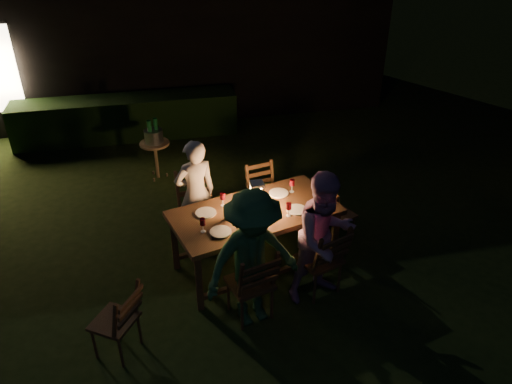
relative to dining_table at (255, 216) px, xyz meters
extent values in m
plane|color=black|center=(-1.07, 0.67, -0.75)|extent=(40.00, 40.00, 0.00)
cube|color=black|center=(-1.07, 6.87, 0.85)|extent=(10.00, 4.00, 3.20)
cube|color=black|center=(-1.57, 4.42, -0.35)|extent=(4.20, 0.70, 0.80)
cube|color=#492C18|center=(0.00, 0.00, 0.05)|extent=(2.19, 1.47, 0.06)
cube|color=#492C18|center=(-0.78, -0.63, -0.38)|extent=(0.08, 0.08, 0.74)
cube|color=#492C18|center=(-0.99, 0.16, -0.38)|extent=(0.08, 0.08, 0.74)
cube|color=#492C18|center=(0.99, -0.16, -0.38)|extent=(0.08, 0.08, 0.74)
cube|color=#492C18|center=(0.78, 0.63, -0.38)|extent=(0.08, 0.08, 0.74)
cube|color=#492C18|center=(-0.24, -0.84, -0.29)|extent=(0.55, 0.53, 0.04)
cube|color=#492C18|center=(-0.19, -1.03, -0.01)|extent=(0.47, 0.26, 0.53)
cube|color=#492C18|center=(0.63, -0.61, -0.29)|extent=(0.57, 0.56, 0.04)
cube|color=#492C18|center=(0.69, -0.79, 0.00)|extent=(0.47, 0.30, 0.53)
cube|color=#492C18|center=(-0.63, 0.61, -0.26)|extent=(0.53, 0.51, 0.04)
cube|color=#492C18|center=(-0.65, 0.81, 0.04)|extent=(0.49, 0.22, 0.56)
cube|color=#492C18|center=(0.34, 0.87, -0.32)|extent=(0.49, 0.48, 0.04)
cube|color=#492C18|center=(0.30, 1.04, -0.06)|extent=(0.44, 0.23, 0.49)
cube|color=#492C18|center=(1.21, 0.32, -0.34)|extent=(0.50, 0.51, 0.04)
cube|color=#492C18|center=(1.05, 0.26, -0.09)|extent=(0.27, 0.42, 0.47)
cube|color=#492C18|center=(-1.68, -1.06, -0.33)|extent=(0.55, 0.56, 0.04)
cube|color=#492C18|center=(-1.54, -1.16, -0.07)|extent=(0.34, 0.42, 0.48)
imported|color=silver|center=(-0.64, 0.68, 0.01)|extent=(0.63, 0.49, 1.51)
imported|color=#B87FAD|center=(0.64, -0.68, 0.06)|extent=(0.92, 0.79, 1.62)
imported|color=#306135|center=(-0.23, -0.91, 0.07)|extent=(1.18, 0.86, 1.65)
cube|color=white|center=(0.04, 0.06, 0.10)|extent=(0.15, 0.15, 0.03)
cube|color=white|center=(0.04, 0.06, 0.42)|extent=(0.16, 0.16, 0.03)
cylinder|color=#FF9E3F|center=(0.04, 0.06, 0.21)|extent=(0.09, 0.09, 0.18)
cylinder|color=white|center=(-0.59, 0.07, 0.09)|extent=(0.25, 0.25, 0.01)
cylinder|color=white|center=(-0.48, -0.35, 0.09)|extent=(0.25, 0.25, 0.01)
cylinder|color=white|center=(0.38, 0.33, 0.09)|extent=(0.25, 0.25, 0.01)
cylinder|color=white|center=(0.49, -0.10, 0.09)|extent=(0.25, 0.25, 0.01)
cylinder|color=#0F471E|center=(-0.24, -0.06, 0.22)|extent=(0.07, 0.07, 0.28)
cube|color=red|center=(-0.06, -0.35, 0.09)|extent=(0.18, 0.14, 0.01)
cube|color=red|center=(0.61, -0.15, 0.09)|extent=(0.18, 0.14, 0.01)
cube|color=black|center=(-0.52, -0.45, 0.09)|extent=(0.14, 0.07, 0.01)
cylinder|color=olive|center=(-1.10, 2.63, -0.12)|extent=(0.48, 0.48, 0.04)
cylinder|color=olive|center=(-1.10, 2.63, -0.44)|extent=(0.06, 0.06, 0.63)
cylinder|color=#A5A8AD|center=(-1.10, 2.63, 0.01)|extent=(0.30, 0.30, 0.22)
cylinder|color=#0F471E|center=(-1.15, 2.59, 0.06)|extent=(0.07, 0.07, 0.32)
cylinder|color=#0F471E|center=(-1.05, 2.67, 0.06)|extent=(0.07, 0.07, 0.32)
camera|label=1|loc=(-1.08, -4.92, 3.35)|focal=35.00mm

